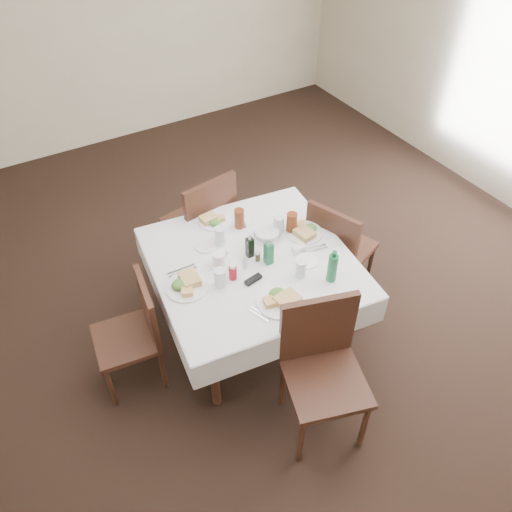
# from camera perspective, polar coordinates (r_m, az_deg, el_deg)

# --- Properties ---
(ground_plane) EXTENTS (7.00, 7.00, 0.00)m
(ground_plane) POSITION_cam_1_polar(r_m,az_deg,el_deg) (4.02, 1.04, -8.19)
(ground_plane) COLOR black
(room_shell) EXTENTS (6.04, 7.04, 2.80)m
(room_shell) POSITION_cam_1_polar(r_m,az_deg,el_deg) (2.90, 1.48, 13.55)
(room_shell) COLOR #C5B797
(room_shell) RESTS_ON ground
(dining_table) EXTENTS (1.50, 1.50, 0.76)m
(dining_table) POSITION_cam_1_polar(r_m,az_deg,el_deg) (3.50, -0.41, -1.42)
(dining_table) COLOR #321C11
(dining_table) RESTS_ON ground
(chair_north) EXTENTS (0.55, 0.55, 1.01)m
(chair_north) POSITION_cam_1_polar(r_m,az_deg,el_deg) (4.10, -5.95, 4.12)
(chair_north) COLOR #321C11
(chair_north) RESTS_ON ground
(chair_south) EXTENTS (0.60, 0.60, 1.01)m
(chair_south) POSITION_cam_1_polar(r_m,az_deg,el_deg) (3.15, 7.49, -11.77)
(chair_south) COLOR #321C11
(chair_south) RESTS_ON ground
(chair_east) EXTENTS (0.57, 0.57, 0.94)m
(chair_east) POSITION_cam_1_polar(r_m,az_deg,el_deg) (3.95, 9.20, 1.15)
(chair_east) COLOR #321C11
(chair_east) RESTS_ON ground
(chair_west) EXTENTS (0.46, 0.46, 0.87)m
(chair_west) POSITION_cam_1_polar(r_m,az_deg,el_deg) (3.47, -13.48, -8.03)
(chair_west) COLOR #321C11
(chair_west) RESTS_ON ground
(meal_north) EXTENTS (0.23, 0.23, 0.05)m
(meal_north) POSITION_cam_1_polar(r_m,az_deg,el_deg) (3.76, -4.93, 4.09)
(meal_north) COLOR white
(meal_north) RESTS_ON dining_table
(meal_south) EXTENTS (0.29, 0.29, 0.06)m
(meal_south) POSITION_cam_1_polar(r_m,az_deg,el_deg) (3.16, 2.84, -5.02)
(meal_south) COLOR white
(meal_south) RESTS_ON dining_table
(meal_east) EXTENTS (0.27, 0.27, 0.06)m
(meal_east) POSITION_cam_1_polar(r_m,az_deg,el_deg) (3.66, 5.63, 2.81)
(meal_east) COLOR white
(meal_east) RESTS_ON dining_table
(meal_west) EXTENTS (0.28, 0.28, 0.06)m
(meal_west) POSITION_cam_1_polar(r_m,az_deg,el_deg) (3.28, -7.94, -3.23)
(meal_west) COLOR white
(meal_west) RESTS_ON dining_table
(side_plate_a) EXTENTS (0.16, 0.16, 0.01)m
(side_plate_a) POSITION_cam_1_polar(r_m,az_deg,el_deg) (3.57, -5.74, 1.19)
(side_plate_a) COLOR white
(side_plate_a) RESTS_ON dining_table
(side_plate_b) EXTENTS (0.16, 0.16, 0.01)m
(side_plate_b) POSITION_cam_1_polar(r_m,az_deg,el_deg) (3.45, 5.85, -0.56)
(side_plate_b) COLOR white
(side_plate_b) RESTS_ON dining_table
(water_n) EXTENTS (0.08, 0.08, 0.14)m
(water_n) POSITION_cam_1_polar(r_m,az_deg,el_deg) (3.54, -4.09, 2.30)
(water_n) COLOR silver
(water_n) RESTS_ON dining_table
(water_s) EXTENTS (0.07, 0.07, 0.13)m
(water_s) POSITION_cam_1_polar(r_m,az_deg,el_deg) (3.31, 5.16, -1.46)
(water_s) COLOR silver
(water_s) RESTS_ON dining_table
(water_e) EXTENTS (0.08, 0.08, 0.14)m
(water_e) POSITION_cam_1_polar(r_m,az_deg,el_deg) (3.63, 2.62, 3.61)
(water_e) COLOR silver
(water_e) RESTS_ON dining_table
(water_w) EXTENTS (0.07, 0.07, 0.14)m
(water_w) POSITION_cam_1_polar(r_m,az_deg,el_deg) (3.24, -4.12, -2.51)
(water_w) COLOR silver
(water_w) RESTS_ON dining_table
(iced_tea_a) EXTENTS (0.07, 0.07, 0.15)m
(iced_tea_a) POSITION_cam_1_polar(r_m,az_deg,el_deg) (3.67, -1.93, 4.31)
(iced_tea_a) COLOR maroon
(iced_tea_a) RESTS_ON dining_table
(iced_tea_b) EXTENTS (0.08, 0.08, 0.16)m
(iced_tea_b) POSITION_cam_1_polar(r_m,az_deg,el_deg) (3.64, 4.09, 3.80)
(iced_tea_b) COLOR maroon
(iced_tea_b) RESTS_ON dining_table
(bread_basket) EXTENTS (0.19, 0.19, 0.06)m
(bread_basket) POSITION_cam_1_polar(r_m,az_deg,el_deg) (3.60, 1.27, 2.42)
(bread_basket) COLOR silver
(bread_basket) RESTS_ON dining_table
(oil_cruet_dark) EXTENTS (0.05, 0.05, 0.20)m
(oil_cruet_dark) POSITION_cam_1_polar(r_m,az_deg,el_deg) (3.43, -0.72, 1.09)
(oil_cruet_dark) COLOR black
(oil_cruet_dark) RESTS_ON dining_table
(oil_cruet_green) EXTENTS (0.05, 0.05, 0.22)m
(oil_cruet_green) POSITION_cam_1_polar(r_m,az_deg,el_deg) (3.37, 1.46, 0.41)
(oil_cruet_green) COLOR #186138
(oil_cruet_green) RESTS_ON dining_table
(ketchup_bottle) EXTENTS (0.05, 0.05, 0.12)m
(ketchup_bottle) POSITION_cam_1_polar(r_m,az_deg,el_deg) (3.29, -2.66, -1.87)
(ketchup_bottle) COLOR maroon
(ketchup_bottle) RESTS_ON dining_table
(salt_shaker) EXTENTS (0.03, 0.03, 0.08)m
(salt_shaker) POSITION_cam_1_polar(r_m,az_deg,el_deg) (3.37, -1.27, -0.88)
(salt_shaker) COLOR white
(salt_shaker) RESTS_ON dining_table
(pepper_shaker) EXTENTS (0.03, 0.03, 0.08)m
(pepper_shaker) POSITION_cam_1_polar(r_m,az_deg,el_deg) (3.42, 0.19, -0.04)
(pepper_shaker) COLOR #3E311D
(pepper_shaker) RESTS_ON dining_table
(coffee_mug) EXTENTS (0.15, 0.14, 0.10)m
(coffee_mug) POSITION_cam_1_polar(r_m,az_deg,el_deg) (3.39, -4.22, -0.44)
(coffee_mug) COLOR white
(coffee_mug) RESTS_ON dining_table
(sunglasses) EXTENTS (0.13, 0.06, 0.03)m
(sunglasses) POSITION_cam_1_polar(r_m,az_deg,el_deg) (3.30, -0.32, -2.70)
(sunglasses) COLOR black
(sunglasses) RESTS_ON dining_table
(green_bottle) EXTENTS (0.06, 0.06, 0.25)m
(green_bottle) POSITION_cam_1_polar(r_m,az_deg,el_deg) (3.28, 8.73, -1.31)
(green_bottle) COLOR #186138
(green_bottle) RESTS_ON dining_table
(sugar_caddy) EXTENTS (0.10, 0.06, 0.05)m
(sugar_caddy) POSITION_cam_1_polar(r_m,az_deg,el_deg) (3.51, 4.91, 0.84)
(sugar_caddy) COLOR white
(sugar_caddy) RESTS_ON dining_table
(cutlery_n) EXTENTS (0.09, 0.16, 0.01)m
(cutlery_n) POSITION_cam_1_polar(r_m,az_deg,el_deg) (3.76, -1.58, 3.94)
(cutlery_n) COLOR silver
(cutlery_n) RESTS_ON dining_table
(cutlery_s) EXTENTS (0.09, 0.16, 0.01)m
(cutlery_s) POSITION_cam_1_polar(r_m,az_deg,el_deg) (3.11, 0.44, -6.68)
(cutlery_s) COLOR silver
(cutlery_s) RESTS_ON dining_table
(cutlery_e) EXTENTS (0.20, 0.09, 0.01)m
(cutlery_e) POSITION_cam_1_polar(r_m,az_deg,el_deg) (3.55, 6.64, 0.80)
(cutlery_e) COLOR silver
(cutlery_e) RESTS_ON dining_table
(cutlery_w) EXTENTS (0.20, 0.05, 0.01)m
(cutlery_w) POSITION_cam_1_polar(r_m,az_deg,el_deg) (3.40, -8.45, -1.69)
(cutlery_w) COLOR silver
(cutlery_w) RESTS_ON dining_table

